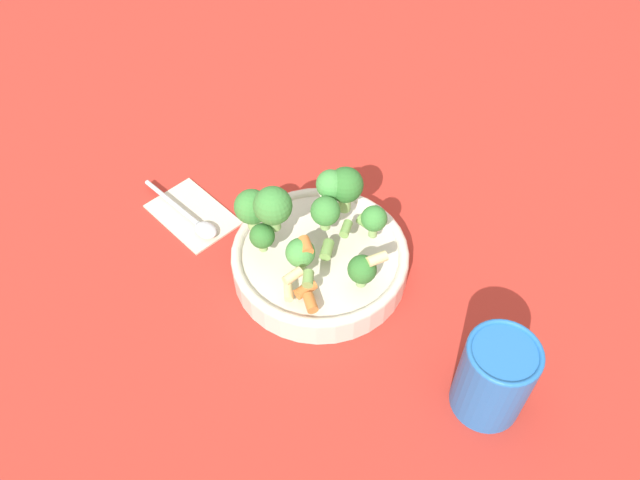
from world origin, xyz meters
name	(u,v)px	position (x,y,z in m)	size (l,w,h in m)	color
ground_plane	(320,270)	(0.00, 0.00, 0.00)	(3.00, 3.00, 0.00)	#B72D23
bowl	(320,259)	(0.00, 0.00, 0.02)	(0.23, 0.23, 0.04)	beige
pasta_salad	(309,215)	(-0.01, -0.01, 0.10)	(0.18, 0.19, 0.10)	#8CB766
cup	(494,377)	(0.18, 0.19, 0.06)	(0.08, 0.08, 0.11)	#2366B2
napkin	(192,214)	(-0.09, -0.19, 0.00)	(0.15, 0.15, 0.01)	beige
spoon	(192,219)	(-0.08, -0.18, 0.01)	(0.12, 0.13, 0.01)	silver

